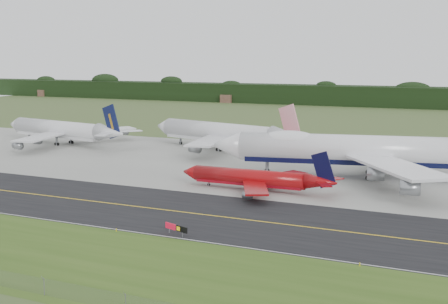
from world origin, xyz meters
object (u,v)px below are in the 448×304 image
Objects in this scene: jet_red_737 at (257,178)px; jet_star_tail at (225,134)px; taxiway_sign at (176,228)px; jet_ba_747 at (365,150)px; jet_navy_gold at (63,130)px.

jet_star_tail is (-32.45, 52.04, 2.60)m from jet_red_737.
jet_red_737 reaches higher than taxiway_sign.
jet_ba_747 is 1.30× the size of jet_star_tail.
jet_ba_747 reaches higher than jet_star_tail.
jet_ba_747 reaches higher than taxiway_sign.
jet_navy_gold is at bearing 155.21° from jet_red_737.
jet_ba_747 is 65.88m from taxiway_sign.
jet_navy_gold is 11.33× the size of taxiway_sign.
jet_navy_gold is at bearing 171.97° from jet_ba_747.
jet_red_737 is (-17.80, -25.48, -3.95)m from jet_ba_747.
jet_ba_747 is at bearing -8.03° from jet_navy_gold.
jet_red_737 is 38.10m from taxiway_sign.
jet_ba_747 is at bearing -27.86° from jet_star_tail.
jet_red_737 is at bearing 91.86° from taxiway_sign.
jet_red_737 is 0.64× the size of jet_navy_gold.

